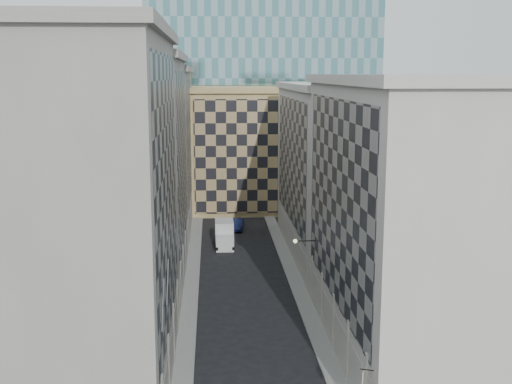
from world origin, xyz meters
name	(u,v)px	position (x,y,z in m)	size (l,w,h in m)	color
sidewalk_west	(191,288)	(-5.25, 30.00, 0.07)	(1.50, 100.00, 0.15)	gray
sidewalk_east	(297,285)	(5.25, 30.00, 0.07)	(1.50, 100.00, 0.15)	gray
bldg_left_a	(92,213)	(-10.88, 11.00, 11.82)	(10.80, 22.80, 23.70)	gray
bldg_left_b	(133,170)	(-10.88, 33.00, 11.32)	(10.80, 22.80, 22.70)	gray
bldg_left_c	(153,150)	(-10.88, 55.00, 10.83)	(10.80, 22.80, 21.70)	gray
bldg_right_a	(401,217)	(10.88, 15.00, 10.32)	(10.80, 26.80, 20.70)	#BBB8AB
bldg_right_b	(333,170)	(10.89, 42.00, 9.85)	(10.80, 28.80, 19.70)	#BBB8AB
tan_block	(245,148)	(2.00, 67.90, 9.44)	(16.80, 14.80, 18.80)	#A38756
church_tower	(228,37)	(0.00, 82.00, 26.95)	(7.20, 7.20, 51.50)	#2E2823
flagpoles_left	(165,293)	(-5.90, 6.00, 8.00)	(0.10, 6.33, 2.33)	gray
bracket_lamp	(297,241)	(4.38, 24.00, 6.20)	(1.98, 0.36, 0.36)	black
box_truck	(224,235)	(-1.64, 45.63, 1.31)	(2.24, 5.47, 3.00)	silver
dark_car	(237,224)	(0.28, 53.78, 0.74)	(1.56, 4.48, 1.47)	#10183C
shop_sign	(364,376)	(5.42, 3.00, 3.84)	(0.73, 0.64, 0.74)	black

